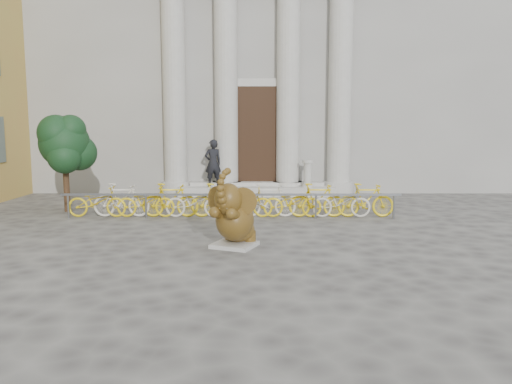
{
  "coord_description": "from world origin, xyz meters",
  "views": [
    {
      "loc": [
        0.03,
        -9.79,
        2.63
      ],
      "look_at": [
        -0.02,
        1.96,
        1.1
      ],
      "focal_mm": 35.0,
      "sensor_mm": 36.0,
      "label": 1
    }
  ],
  "objects_px": {
    "bike_rack": "(231,200)",
    "elephant_statue": "(234,218)",
    "tree": "(65,145)",
    "pedestrian": "(213,163)"
  },
  "relations": [
    {
      "from": "bike_rack",
      "to": "elephant_statue",
      "type": "bearing_deg",
      "value": -85.88
    },
    {
      "from": "bike_rack",
      "to": "pedestrian",
      "type": "bearing_deg",
      "value": 101.38
    },
    {
      "from": "tree",
      "to": "bike_rack",
      "type": "bearing_deg",
      "value": -10.15
    },
    {
      "from": "elephant_statue",
      "to": "pedestrian",
      "type": "relative_size",
      "value": 0.98
    },
    {
      "from": "bike_rack",
      "to": "tree",
      "type": "height_order",
      "value": "tree"
    },
    {
      "from": "tree",
      "to": "pedestrian",
      "type": "relative_size",
      "value": 1.67
    },
    {
      "from": "tree",
      "to": "elephant_statue",
      "type": "bearing_deg",
      "value": -40.6
    },
    {
      "from": "pedestrian",
      "to": "bike_rack",
      "type": "bearing_deg",
      "value": 79.56
    },
    {
      "from": "bike_rack",
      "to": "tree",
      "type": "xyz_separation_m",
      "value": [
        -5.15,
        0.92,
        1.6
      ]
    },
    {
      "from": "tree",
      "to": "pedestrian",
      "type": "height_order",
      "value": "tree"
    }
  ]
}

